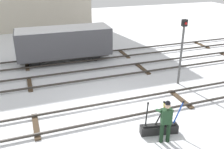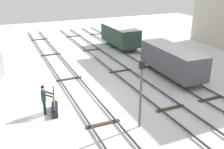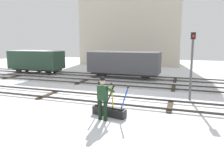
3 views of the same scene
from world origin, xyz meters
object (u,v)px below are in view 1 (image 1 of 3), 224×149
object	(u,v)px
switch_lever_frame	(159,128)
freight_car_back_track	(64,42)
signal_post	(182,46)
rail_worker	(166,119)

from	to	relation	value
switch_lever_frame	freight_car_back_track	xyz separation A→B (m)	(-2.03, 9.64, 1.11)
signal_post	freight_car_back_track	bearing A→B (deg)	132.66
signal_post	switch_lever_frame	bearing A→B (deg)	-131.52
switch_lever_frame	freight_car_back_track	bearing A→B (deg)	113.57
signal_post	freight_car_back_track	distance (m)	8.00
rail_worker	freight_car_back_track	xyz separation A→B (m)	(-1.96, 10.17, 0.36)
rail_worker	freight_car_back_track	world-z (taller)	freight_car_back_track
switch_lever_frame	freight_car_back_track	size ratio (longest dim) A/B	0.27
switch_lever_frame	signal_post	distance (m)	5.44
switch_lever_frame	rail_worker	world-z (taller)	rail_worker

